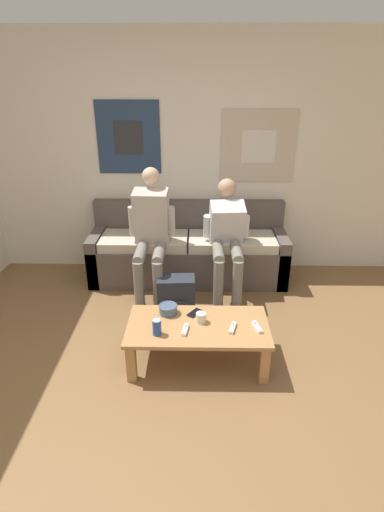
% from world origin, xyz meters
% --- Properties ---
extents(ground_plane, '(18.00, 18.00, 0.00)m').
position_xyz_m(ground_plane, '(0.00, 0.00, 0.00)').
color(ground_plane, brown).
extents(wall_back, '(10.00, 0.07, 2.55)m').
position_xyz_m(wall_back, '(0.00, 2.44, 1.28)').
color(wall_back, silver).
rests_on(wall_back, ground_plane).
extents(couch, '(2.12, 0.65, 0.83)m').
position_xyz_m(couch, '(0.10, 2.11, 0.30)').
color(couch, '#564C47').
rests_on(couch, ground_plane).
extents(coffee_table, '(1.10, 0.56, 0.35)m').
position_xyz_m(coffee_table, '(0.21, 0.64, 0.29)').
color(coffee_table, '#B27F4C').
rests_on(coffee_table, ground_plane).
extents(person_seated_adult, '(0.47, 0.84, 1.28)m').
position_xyz_m(person_seated_adult, '(-0.26, 1.75, 0.69)').
color(person_seated_adult, gray).
rests_on(person_seated_adult, ground_plane).
extents(person_seated_teen, '(0.47, 0.89, 1.15)m').
position_xyz_m(person_seated_teen, '(0.49, 1.78, 0.64)').
color(person_seated_teen, gray).
rests_on(person_seated_teen, ground_plane).
extents(backpack, '(0.36, 0.24, 0.38)m').
position_xyz_m(backpack, '(0.00, 1.34, 0.18)').
color(backpack, '#282D38').
rests_on(backpack, ground_plane).
extents(ceramic_bowl, '(0.15, 0.15, 0.08)m').
position_xyz_m(ceramic_bowl, '(-0.03, 0.80, 0.39)').
color(ceramic_bowl, '#475B75').
rests_on(ceramic_bowl, coffee_table).
extents(pillar_candle, '(0.08, 0.08, 0.09)m').
position_xyz_m(pillar_candle, '(0.23, 0.68, 0.39)').
color(pillar_candle, silver).
rests_on(pillar_candle, coffee_table).
extents(drink_can_blue, '(0.07, 0.07, 0.12)m').
position_xyz_m(drink_can_blue, '(-0.09, 0.52, 0.41)').
color(drink_can_blue, '#28479E').
rests_on(drink_can_blue, coffee_table).
extents(game_controller_near_left, '(0.07, 0.15, 0.03)m').
position_xyz_m(game_controller_near_left, '(0.66, 0.60, 0.36)').
color(game_controller_near_left, white).
rests_on(game_controller_near_left, coffee_table).
extents(game_controller_near_right, '(0.07, 0.15, 0.03)m').
position_xyz_m(game_controller_near_right, '(0.47, 0.59, 0.36)').
color(game_controller_near_right, white).
rests_on(game_controller_near_right, coffee_table).
extents(game_controller_far_center, '(0.05, 0.15, 0.03)m').
position_xyz_m(game_controller_far_center, '(0.11, 0.56, 0.36)').
color(game_controller_far_center, white).
rests_on(game_controller_far_center, coffee_table).
extents(cell_phone, '(0.13, 0.15, 0.01)m').
position_xyz_m(cell_phone, '(0.18, 0.80, 0.35)').
color(cell_phone, black).
rests_on(cell_phone, coffee_table).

